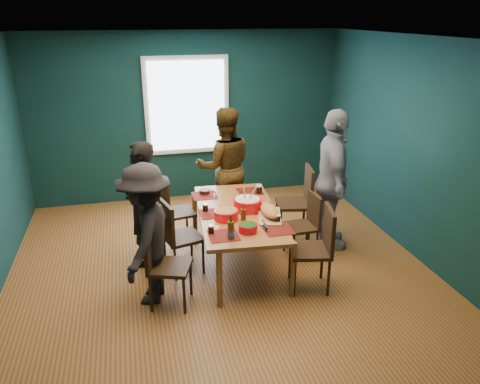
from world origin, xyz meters
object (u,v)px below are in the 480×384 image
object	(u,v)px
person_right	(332,180)
bowl_herbs	(248,228)
chair_left_near	(161,259)
bowl_dumpling	(247,204)
person_far_left	(142,204)
person_near_left	(147,235)
chair_right_far	(300,197)
chair_right_mid	(307,220)
bowl_salad	(226,214)
cutting_board	(270,212)
dining_table	(238,216)
chair_right_near	(319,243)
chair_left_mid	(176,232)
chair_left_far	(172,208)
person_back	(225,167)

from	to	relation	value
person_right	bowl_herbs	size ratio (longest dim) A/B	8.88
chair_left_near	bowl_dumpling	xyz separation A→B (m)	(1.10, 0.67, 0.25)
person_far_left	bowl_herbs	bearing A→B (deg)	68.05
person_near_left	chair_right_far	bearing A→B (deg)	136.19
chair_right_mid	bowl_salad	size ratio (longest dim) A/B	2.95
chair_left_near	person_right	bearing A→B (deg)	39.17
chair_left_near	cutting_board	world-z (taller)	chair_left_near
dining_table	bowl_salad	xyz separation A→B (m)	(-0.19, -0.19, 0.13)
chair_right_near	person_right	distance (m)	1.15
dining_table	chair_right_far	bearing A→B (deg)	33.21
bowl_herbs	dining_table	bearing A→B (deg)	87.16
person_near_left	bowl_herbs	xyz separation A→B (m)	(1.08, -0.05, -0.02)
chair_left_mid	cutting_board	xyz separation A→B (m)	(1.08, -0.22, 0.24)
chair_left_far	person_right	world-z (taller)	person_right
dining_table	person_far_left	bearing A→B (deg)	168.98
person_right	person_near_left	xyz separation A→B (m)	(-2.41, -0.71, -0.15)
chair_left_far	chair_left_near	bearing A→B (deg)	-111.86
person_far_left	person_back	distance (m)	1.55
person_right	person_back	bearing A→B (deg)	61.83
dining_table	chair_left_far	distance (m)	1.06
person_far_left	chair_left_mid	bearing A→B (deg)	62.16
person_far_left	bowl_dumpling	xyz separation A→B (m)	(1.24, -0.29, 0.00)
bowl_salad	bowl_dumpling	world-z (taller)	bowl_dumpling
chair_right_mid	chair_right_near	xyz separation A→B (m)	(-0.17, -0.77, 0.09)
person_far_left	chair_left_near	bearing A→B (deg)	25.46
chair_right_mid	bowl_salad	xyz separation A→B (m)	(-1.09, -0.21, 0.29)
person_back	person_near_left	size ratio (longest dim) A/B	1.12
chair_right_near	chair_left_near	bearing A→B (deg)	-171.39
bowl_salad	person_right	bearing A→B (deg)	14.39
person_back	cutting_board	size ratio (longest dim) A/B	2.63
chair_left_far	person_right	bearing A→B (deg)	-27.15
person_near_left	bowl_herbs	bearing A→B (deg)	106.73
bowl_dumpling	cutting_board	bearing A→B (deg)	-55.64
chair_right_near	bowl_herbs	size ratio (longest dim) A/B	4.66
chair_right_near	cutting_board	size ratio (longest dim) A/B	1.48
chair_left_mid	chair_right_far	xyz separation A→B (m)	(1.77, 0.58, 0.05)
dining_table	chair_right_far	world-z (taller)	chair_right_far
chair_right_mid	bowl_herbs	size ratio (longest dim) A/B	3.94
chair_left_near	person_back	bearing A→B (deg)	79.34
person_near_left	bowl_herbs	world-z (taller)	person_near_left
chair_left_far	person_back	distance (m)	1.03
chair_right_near	bowl_salad	size ratio (longest dim) A/B	3.48
chair_left_far	chair_left_mid	size ratio (longest dim) A/B	0.96
chair_right_near	bowl_salad	bearing A→B (deg)	161.02
dining_table	chair_left_mid	distance (m)	0.77
chair_right_mid	person_back	bearing A→B (deg)	120.57
chair_right_mid	cutting_board	distance (m)	0.72
dining_table	chair_right_far	size ratio (longest dim) A/B	1.92
person_right	bowl_salad	world-z (taller)	person_right
chair_right_mid	cutting_board	bearing A→B (deg)	-157.02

